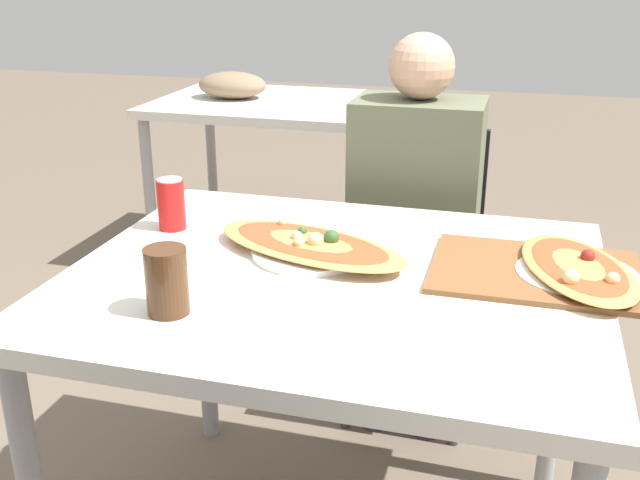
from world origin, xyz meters
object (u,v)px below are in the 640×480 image
(dining_table, at_px, (334,306))
(chair_far_seated, at_px, (417,257))
(soda_can, at_px, (171,204))
(pizza_second, at_px, (578,270))
(drink_glass, at_px, (167,281))
(person_seated, at_px, (414,208))
(pizza_main, at_px, (310,246))

(dining_table, xyz_separation_m, chair_far_seated, (0.07, 0.80, -0.19))
(soda_can, height_order, pizza_second, soda_can)
(drink_glass, bearing_deg, soda_can, 115.12)
(drink_glass, distance_m, pizza_second, 0.83)
(dining_table, distance_m, drink_glass, 0.39)
(drink_glass, bearing_deg, dining_table, 46.55)
(dining_table, xyz_separation_m, drink_glass, (-0.25, -0.26, 0.14))
(dining_table, bearing_deg, soda_can, 160.76)
(chair_far_seated, xyz_separation_m, soda_can, (-0.51, -0.64, 0.33))
(person_seated, height_order, pizza_main, person_seated)
(chair_far_seated, bearing_deg, dining_table, 85.27)
(dining_table, xyz_separation_m, pizza_second, (0.49, 0.10, 0.10))
(dining_table, bearing_deg, drink_glass, -133.45)
(pizza_second, bearing_deg, soda_can, 176.68)
(dining_table, distance_m, pizza_second, 0.51)
(dining_table, height_order, person_seated, person_seated)
(dining_table, distance_m, pizza_main, 0.15)
(chair_far_seated, relative_size, drink_glass, 7.01)
(dining_table, height_order, chair_far_seated, chair_far_seated)
(drink_glass, relative_size, pizza_second, 0.30)
(dining_table, xyz_separation_m, person_seated, (0.07, 0.68, 0.01))
(pizza_main, relative_size, drink_glass, 4.06)
(person_seated, bearing_deg, pizza_second, 126.09)
(soda_can, bearing_deg, pizza_main, -11.23)
(dining_table, relative_size, chair_far_seated, 1.24)
(person_seated, xyz_separation_m, pizza_second, (0.42, -0.58, 0.09))
(pizza_main, distance_m, drink_glass, 0.39)
(chair_far_seated, height_order, pizza_main, chair_far_seated)
(person_seated, xyz_separation_m, soda_can, (-0.51, -0.53, 0.13))
(pizza_main, relative_size, pizza_second, 1.22)
(soda_can, bearing_deg, chair_far_seated, 51.31)
(drink_glass, bearing_deg, person_seated, 71.51)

